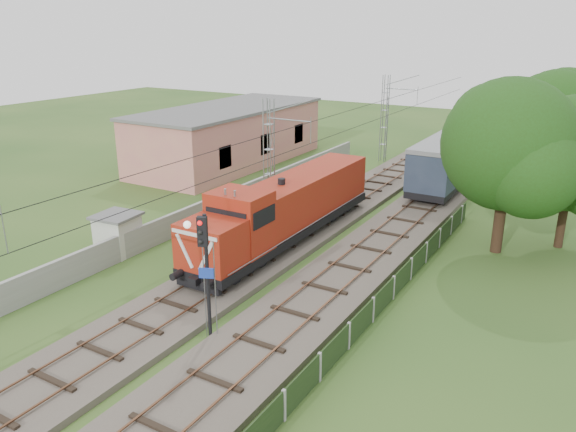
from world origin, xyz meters
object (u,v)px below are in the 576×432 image
Objects in this scene: locomotive at (286,208)px; relay_hut at (118,234)px; signal_post at (205,256)px; coach_rake at (514,112)px.

locomotive reaches higher than relay_hut.
signal_post reaches higher than locomotive.
locomotive is at bearing 104.48° from signal_post.
signal_post reaches higher than relay_hut.
locomotive is 3.05× the size of signal_post.
locomotive is 0.25× the size of coach_rake.
relay_hut is (-10.21, 4.82, -2.58)m from signal_post.
coach_rake reaches higher than relay_hut.
locomotive is 6.84× the size of relay_hut.
coach_rake is 27.76× the size of relay_hut.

